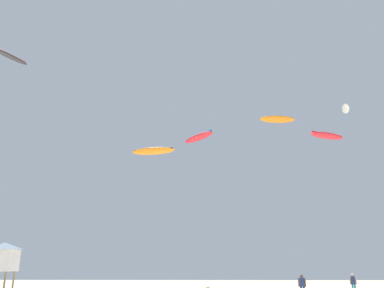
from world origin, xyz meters
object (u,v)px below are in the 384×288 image
(kite_aloft_2, at_px, (346,109))
(person_left, at_px, (302,284))
(person_midground, at_px, (353,282))
(kite_aloft_4, at_px, (327,136))
(kite_aloft_1, at_px, (153,151))
(kite_aloft_0, at_px, (8,55))
(lifeguard_tower, at_px, (3,256))
(kite_aloft_3, at_px, (198,137))
(kite_aloft_5, at_px, (277,119))

(kite_aloft_2, bearing_deg, person_left, -123.04)
(person_midground, bearing_deg, kite_aloft_4, -19.36)
(kite_aloft_1, bearing_deg, kite_aloft_0, -152.19)
(person_left, height_order, lifeguard_tower, lifeguard_tower)
(person_midground, xyz_separation_m, kite_aloft_1, (-16.62, -3.96, 10.42))
(kite_aloft_1, relative_size, kite_aloft_3, 0.90)
(lifeguard_tower, height_order, kite_aloft_3, kite_aloft_3)
(person_midground, bearing_deg, kite_aloft_3, -69.90)
(person_midground, relative_size, person_left, 0.98)
(person_left, relative_size, kite_aloft_5, 0.41)
(kite_aloft_4, relative_size, kite_aloft_5, 0.90)
(kite_aloft_2, bearing_deg, lifeguard_tower, -155.40)
(kite_aloft_0, relative_size, kite_aloft_5, 0.81)
(kite_aloft_0, xyz_separation_m, kite_aloft_1, (10.38, 5.48, -5.90))
(person_midground, bearing_deg, kite_aloft_0, -40.60)
(kite_aloft_1, xyz_separation_m, kite_aloft_3, (3.71, 6.24, 3.17))
(person_midground, relative_size, kite_aloft_4, 0.45)
(kite_aloft_0, bearing_deg, kite_aloft_1, 27.81)
(lifeguard_tower, distance_m, kite_aloft_0, 15.98)
(kite_aloft_1, height_order, kite_aloft_4, kite_aloft_4)
(kite_aloft_5, bearing_deg, person_midground, -63.93)
(kite_aloft_3, xyz_separation_m, kite_aloft_5, (9.09, 5.52, 3.91))
(lifeguard_tower, xyz_separation_m, kite_aloft_1, (12.11, -1.51, 8.36))
(person_midground, xyz_separation_m, kite_aloft_3, (-12.91, 2.29, 13.59))
(person_left, xyz_separation_m, kite_aloft_0, (-21.68, -5.03, 16.30))
(kite_aloft_2, xyz_separation_m, kite_aloft_4, (-7.71, -14.75, -8.50))
(person_midground, xyz_separation_m, lifeguard_tower, (-28.74, -2.45, 2.06))
(kite_aloft_3, bearing_deg, kite_aloft_0, -140.25)
(person_midground, xyz_separation_m, kite_aloft_5, (-3.82, 7.81, 17.50))
(kite_aloft_0, distance_m, kite_aloft_5, 28.92)
(person_midground, height_order, kite_aloft_2, kite_aloft_2)
(lifeguard_tower, bearing_deg, kite_aloft_5, 22.37)
(lifeguard_tower, xyz_separation_m, kite_aloft_0, (1.73, -6.99, 14.26))
(kite_aloft_1, distance_m, kite_aloft_2, 30.89)
(lifeguard_tower, relative_size, kite_aloft_4, 1.09)
(kite_aloft_0, bearing_deg, lifeguard_tower, 103.92)
(kite_aloft_2, height_order, kite_aloft_3, kite_aloft_2)
(kite_aloft_0, bearing_deg, kite_aloft_2, 34.63)
(kite_aloft_3, relative_size, kite_aloft_4, 1.11)
(kite_aloft_2, height_order, kite_aloft_4, kite_aloft_2)
(kite_aloft_3, bearing_deg, kite_aloft_2, 30.46)
(kite_aloft_3, bearing_deg, kite_aloft_1, -120.73)
(kite_aloft_0, xyz_separation_m, kite_aloft_3, (14.09, 11.72, -2.73))
(person_left, bearing_deg, person_midground, 153.29)
(lifeguard_tower, distance_m, kite_aloft_2, 43.09)
(kite_aloft_1, bearing_deg, kite_aloft_2, 37.39)
(kite_aloft_2, relative_size, kite_aloft_4, 0.93)
(kite_aloft_1, bearing_deg, kite_aloft_3, 59.27)
(kite_aloft_1, relative_size, kite_aloft_2, 1.08)
(lifeguard_tower, distance_m, kite_aloft_3, 20.14)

